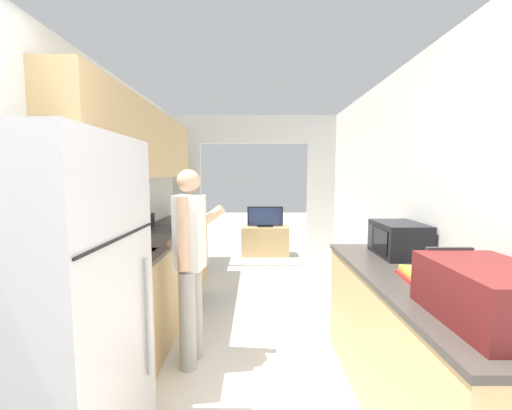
% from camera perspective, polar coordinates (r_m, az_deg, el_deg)
% --- Properties ---
extents(wall_left, '(0.38, 6.82, 2.50)m').
position_cam_1_polar(wall_left, '(3.05, -25.77, 4.22)').
color(wall_left, silver).
rests_on(wall_left, ground_plane).
extents(wall_right, '(0.06, 6.82, 2.50)m').
position_cam_1_polar(wall_right, '(2.69, 29.26, -1.44)').
color(wall_right, silver).
rests_on(wall_right, ground_plane).
extents(wall_far_with_doorway, '(3.05, 0.06, 2.50)m').
position_cam_1_polar(wall_far_with_doorway, '(5.17, -0.54, 4.47)').
color(wall_far_with_doorway, silver).
rests_on(wall_far_with_doorway, ground_plane).
extents(counter_left, '(0.62, 2.98, 0.91)m').
position_cam_1_polar(counter_left, '(3.61, -17.63, -12.24)').
color(counter_left, tan).
rests_on(counter_left, ground_plane).
extents(counter_right, '(0.62, 1.89, 0.91)m').
position_cam_1_polar(counter_right, '(2.38, 26.57, -22.19)').
color(counter_right, tan).
rests_on(counter_right, ground_plane).
extents(refrigerator, '(0.75, 0.83, 1.73)m').
position_cam_1_polar(refrigerator, '(1.90, -33.45, -16.28)').
color(refrigerator, '#B7B7BC').
rests_on(refrigerator, ground_plane).
extents(range_oven, '(0.66, 0.73, 1.05)m').
position_cam_1_polar(range_oven, '(3.97, -15.78, -10.49)').
color(range_oven, black).
rests_on(range_oven, ground_plane).
extents(person, '(0.51, 0.41, 1.59)m').
position_cam_1_polar(person, '(2.61, -12.03, -10.11)').
color(person, '#9E9E9E').
rests_on(person, ground_plane).
extents(suitcase, '(0.40, 0.57, 0.26)m').
position_cam_1_polar(suitcase, '(1.70, 36.54, -12.84)').
color(suitcase, '#5B1919').
rests_on(suitcase, counter_right).
extents(microwave, '(0.33, 0.46, 0.26)m').
position_cam_1_polar(microwave, '(2.69, 24.32, -5.68)').
color(microwave, black).
rests_on(microwave, counter_right).
extents(book_stack, '(0.21, 0.27, 0.05)m').
position_cam_1_polar(book_stack, '(2.20, 27.38, -11.18)').
color(book_stack, red).
rests_on(book_stack, counter_right).
extents(tv_cabinet, '(0.90, 0.42, 0.56)m').
position_cam_1_polar(tv_cabinet, '(6.07, 1.49, -6.51)').
color(tv_cabinet, tan).
rests_on(tv_cabinet, ground_plane).
extents(television, '(0.67, 0.16, 0.39)m').
position_cam_1_polar(television, '(5.95, 1.52, -2.18)').
color(television, black).
rests_on(television, tv_cabinet).
extents(knife, '(0.10, 0.30, 0.02)m').
position_cam_1_polar(knife, '(4.38, -13.96, -2.83)').
color(knife, '#B7B7BC').
rests_on(knife, counter_left).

